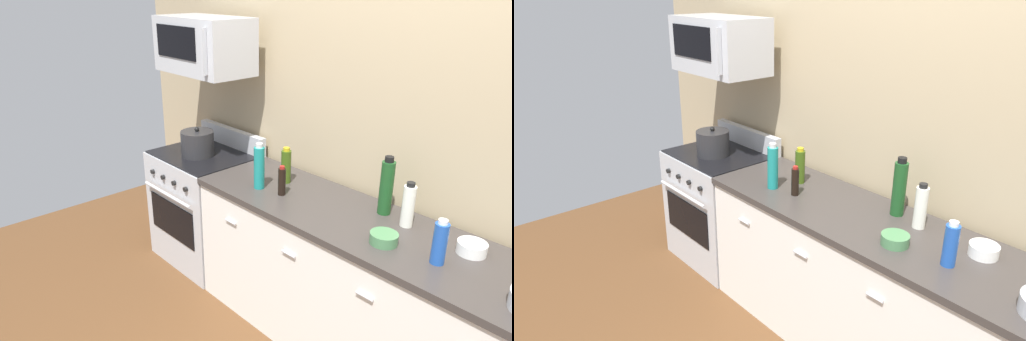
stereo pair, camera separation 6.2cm
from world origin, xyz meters
TOP-DOWN VIEW (x-y plane):
  - back_wall at (0.00, 0.41)m, footprint 5.38×0.10m
  - counter_unit at (0.00, -0.00)m, footprint 2.29×0.66m
  - range_oven at (-1.52, 0.00)m, footprint 0.76×0.69m
  - microwave at (-1.52, 0.05)m, footprint 0.74×0.44m
  - bottle_vinegar_white at (0.18, 0.14)m, footprint 0.07×0.07m
  - bottle_olive_oil at (-0.69, 0.08)m, footprint 0.07×0.07m
  - bottle_wine_green at (0.01, 0.18)m, footprint 0.08×0.08m
  - bottle_sparkling_teal at (-0.74, -0.12)m, footprint 0.07×0.07m
  - bottle_soy_sauce_dark at (-0.57, -0.08)m, footprint 0.05×0.05m
  - bottle_soda_blue at (0.49, -0.08)m, footprint 0.07×0.07m
  - bowl_green_glaze at (0.21, -0.11)m, footprint 0.15×0.15m
  - bowl_white_ceramic at (0.56, 0.13)m, footprint 0.14×0.14m
  - stockpot at (-1.52, -0.05)m, footprint 0.25×0.25m

SIDE VIEW (x-z plane):
  - counter_unit at x=0.00m, z-range 0.00..0.92m
  - range_oven at x=-1.52m, z-range -0.07..1.00m
  - bowl_green_glaze at x=0.21m, z-range 0.92..0.98m
  - bowl_white_ceramic at x=0.56m, z-range 0.92..0.98m
  - bottle_soy_sauce_dark at x=-0.57m, z-range 0.92..1.11m
  - stockpot at x=-1.52m, z-range 0.91..1.13m
  - bottle_soda_blue at x=0.49m, z-range 0.91..1.15m
  - bottle_olive_oil at x=-0.69m, z-range 0.91..1.16m
  - bottle_vinegar_white at x=0.18m, z-range 0.91..1.17m
  - bottle_sparkling_teal at x=-0.74m, z-range 0.91..1.22m
  - bottle_wine_green at x=0.01m, z-range 0.91..1.26m
  - back_wall at x=0.00m, z-range 0.00..2.70m
  - microwave at x=-1.52m, z-range 1.55..1.95m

